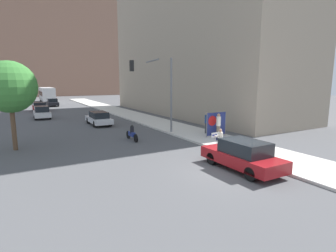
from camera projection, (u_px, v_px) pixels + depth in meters
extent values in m
plane|color=#4F4F51|center=(228.00, 171.00, 12.96)|extent=(160.00, 160.00, 0.00)
cube|color=beige|center=(158.00, 123.00, 27.68)|extent=(3.74, 90.00, 0.14)
cube|color=#936B56|center=(39.00, 35.00, 80.06)|extent=(52.00, 12.00, 36.74)
cube|color=gray|center=(193.00, 20.00, 34.81)|extent=(10.00, 32.00, 25.05)
cylinder|color=#474C56|center=(220.00, 145.00, 16.77)|extent=(0.03, 0.03, 0.46)
cylinder|color=#474C56|center=(224.00, 144.00, 16.95)|extent=(0.03, 0.03, 0.46)
cylinder|color=#474C56|center=(216.00, 143.00, 17.09)|extent=(0.03, 0.03, 0.46)
cylinder|color=#474C56|center=(221.00, 143.00, 17.27)|extent=(0.03, 0.03, 0.46)
cube|color=navy|center=(220.00, 140.00, 16.98)|extent=(0.40, 0.40, 0.02)
cube|color=navy|center=(219.00, 137.00, 17.11)|extent=(0.40, 0.02, 0.38)
cylinder|color=black|center=(222.00, 139.00, 16.83)|extent=(0.18, 0.42, 0.18)
cylinder|color=black|center=(224.00, 145.00, 16.70)|extent=(0.16, 0.16, 0.46)
cube|color=black|center=(225.00, 148.00, 16.68)|extent=(0.20, 0.28, 0.10)
cylinder|color=silver|center=(220.00, 136.00, 16.96)|extent=(0.34, 0.34, 0.52)
sphere|color=tan|center=(220.00, 130.00, 16.90)|extent=(0.22, 0.22, 0.22)
cylinder|color=silver|center=(217.00, 135.00, 16.72)|extent=(0.45, 0.09, 0.09)
cube|color=white|center=(215.00, 135.00, 16.62)|extent=(0.50, 0.02, 0.32)
cube|color=navy|center=(215.00, 135.00, 16.61)|extent=(0.38, 0.01, 0.08)
cylinder|color=#756651|center=(218.00, 132.00, 19.96)|extent=(0.28, 0.28, 0.90)
cylinder|color=silver|center=(219.00, 121.00, 19.83)|extent=(0.34, 0.34, 0.71)
sphere|color=tan|center=(219.00, 115.00, 19.75)|extent=(0.24, 0.24, 0.24)
cylinder|color=#424247|center=(206.00, 128.00, 21.64)|extent=(0.28, 0.28, 0.84)
cylinder|color=navy|center=(207.00, 119.00, 21.52)|extent=(0.34, 0.34, 0.67)
sphere|color=beige|center=(207.00, 114.00, 21.44)|extent=(0.22, 0.22, 0.22)
cylinder|color=slate|center=(207.00, 125.00, 19.92)|extent=(0.06, 0.06, 1.87)
cylinder|color=slate|center=(225.00, 123.00, 20.81)|extent=(0.06, 0.06, 1.87)
cube|color=navy|center=(216.00, 124.00, 20.36)|extent=(1.85, 0.02, 1.77)
cylinder|color=red|center=(212.00, 121.00, 20.10)|extent=(0.78, 0.01, 0.78)
cylinder|color=slate|center=(171.00, 96.00, 21.87)|extent=(0.16, 0.16, 6.16)
cylinder|color=slate|center=(152.00, 61.00, 20.85)|extent=(0.65, 3.28, 0.11)
cube|color=black|center=(132.00, 66.00, 20.36)|extent=(0.34, 0.34, 0.84)
sphere|color=green|center=(132.00, 69.00, 20.41)|extent=(0.18, 0.18, 0.18)
cube|color=maroon|center=(242.00, 159.00, 13.08)|extent=(1.79, 4.39, 0.57)
cube|color=black|center=(245.00, 147.00, 12.82)|extent=(1.54, 2.28, 0.66)
cylinder|color=black|center=(212.00, 159.00, 13.91)|extent=(0.22, 0.64, 0.64)
cylinder|color=black|center=(234.00, 155.00, 14.67)|extent=(0.22, 0.64, 0.64)
cylinder|color=black|center=(251.00, 174.00, 11.57)|extent=(0.22, 0.64, 0.64)
cylinder|color=black|center=(275.00, 168.00, 12.33)|extent=(0.22, 0.64, 0.64)
cube|color=silver|center=(99.00, 120.00, 26.76)|extent=(1.72, 4.59, 0.49)
cube|color=black|center=(99.00, 115.00, 26.52)|extent=(1.48, 2.39, 0.60)
cylinder|color=black|center=(88.00, 120.00, 27.66)|extent=(0.22, 0.64, 0.64)
cylinder|color=black|center=(102.00, 119.00, 28.38)|extent=(0.22, 0.64, 0.64)
cylinder|color=black|center=(95.00, 124.00, 25.21)|extent=(0.22, 0.64, 0.64)
cylinder|color=black|center=(110.00, 123.00, 25.94)|extent=(0.22, 0.64, 0.64)
cube|color=white|center=(42.00, 114.00, 31.43)|extent=(1.73, 4.16, 0.57)
cube|color=black|center=(42.00, 109.00, 31.19)|extent=(1.49, 2.16, 0.66)
cylinder|color=black|center=(34.00, 115.00, 32.21)|extent=(0.22, 0.64, 0.64)
cylinder|color=black|center=(48.00, 114.00, 32.94)|extent=(0.22, 0.64, 0.64)
cylinder|color=black|center=(36.00, 117.00, 30.00)|extent=(0.22, 0.64, 0.64)
cylinder|color=black|center=(50.00, 117.00, 30.73)|extent=(0.22, 0.64, 0.64)
cube|color=maroon|center=(40.00, 108.00, 39.19)|extent=(1.87, 4.56, 0.49)
cube|color=black|center=(39.00, 104.00, 38.94)|extent=(1.60, 2.37, 0.60)
cylinder|color=black|center=(33.00, 109.00, 40.04)|extent=(0.22, 0.64, 0.64)
cylinder|color=black|center=(45.00, 108.00, 40.83)|extent=(0.22, 0.64, 0.64)
cylinder|color=black|center=(34.00, 110.00, 37.61)|extent=(0.22, 0.64, 0.64)
cylinder|color=black|center=(47.00, 110.00, 38.41)|extent=(0.22, 0.64, 0.64)
cube|color=black|center=(52.00, 103.00, 47.28)|extent=(1.81, 4.42, 0.52)
cube|color=black|center=(52.00, 100.00, 47.03)|extent=(1.56, 2.30, 0.62)
cylinder|color=black|center=(47.00, 104.00, 48.10)|extent=(0.22, 0.64, 0.64)
cylinder|color=black|center=(56.00, 104.00, 48.88)|extent=(0.22, 0.64, 0.64)
cylinder|color=black|center=(48.00, 105.00, 45.75)|extent=(0.22, 0.64, 0.64)
cylinder|color=black|center=(58.00, 105.00, 46.52)|extent=(0.22, 0.64, 0.64)
cube|color=silver|center=(47.00, 94.00, 56.53)|extent=(2.46, 10.52, 2.68)
cube|color=black|center=(47.00, 93.00, 56.50)|extent=(2.48, 9.99, 0.88)
cylinder|color=black|center=(41.00, 99.00, 59.02)|extent=(0.30, 1.04, 1.04)
cylinder|color=black|center=(51.00, 99.00, 60.06)|extent=(0.30, 1.04, 1.04)
cylinder|color=black|center=(43.00, 101.00, 53.42)|extent=(0.30, 1.04, 1.04)
cylinder|color=black|center=(54.00, 100.00, 54.46)|extent=(0.30, 1.04, 1.04)
cube|color=navy|center=(132.00, 134.00, 19.61)|extent=(0.24, 0.91, 0.32)
cylinder|color=black|center=(132.00, 130.00, 19.52)|extent=(0.28, 0.28, 0.50)
sphere|color=black|center=(132.00, 127.00, 19.47)|extent=(0.24, 0.24, 0.24)
cylinder|color=black|center=(128.00, 135.00, 20.29)|extent=(0.10, 0.60, 0.60)
cylinder|color=black|center=(136.00, 138.00, 18.99)|extent=(0.10, 0.60, 0.60)
cylinder|color=brown|center=(14.00, 128.00, 16.67)|extent=(0.28, 0.28, 2.90)
sphere|color=#387A33|center=(10.00, 87.00, 16.25)|extent=(3.24, 3.24, 3.24)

